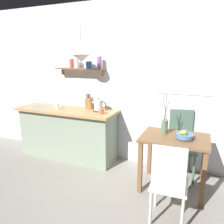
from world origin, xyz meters
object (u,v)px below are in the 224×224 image
(electric_kettle, at_px, (99,106))
(coffee_mug_spare, at_px, (101,111))
(knife_block, at_px, (89,103))
(coffee_mug_by_sink, at_px, (58,106))
(dining_chair_far, at_px, (181,141))
(pendant_lamp, at_px, (81,58))
(dining_chair_near, at_px, (169,182))
(dining_table, at_px, (174,147))
(twig_vase, at_px, (165,126))
(fruit_bowl, at_px, (184,135))

(electric_kettle, xyz_separation_m, coffee_mug_spare, (0.12, -0.16, -0.05))
(knife_block, relative_size, coffee_mug_by_sink, 2.22)
(dining_chair_far, distance_m, electric_kettle, 1.43)
(coffee_mug_spare, distance_m, pendant_lamp, 0.89)
(electric_kettle, bearing_deg, dining_chair_near, -39.14)
(dining_chair_far, distance_m, knife_block, 1.64)
(dining_table, relative_size, knife_block, 3.15)
(pendant_lamp, bearing_deg, dining_table, -7.01)
(dining_table, distance_m, twig_vase, 0.30)
(fruit_bowl, xyz_separation_m, pendant_lamp, (-1.63, 0.21, 0.98))
(coffee_mug_spare, height_order, pendant_lamp, pendant_lamp)
(dining_table, relative_size, coffee_mug_spare, 7.64)
(twig_vase, height_order, coffee_mug_by_sink, twig_vase)
(fruit_bowl, relative_size, coffee_mug_by_sink, 1.84)
(dining_table, xyz_separation_m, pendant_lamp, (-1.51, 0.19, 1.17))
(dining_chair_near, bearing_deg, coffee_mug_by_sink, 154.75)
(knife_block, bearing_deg, dining_table, -16.38)
(electric_kettle, bearing_deg, twig_vase, -13.63)
(dining_table, xyz_separation_m, dining_chair_far, (0.05, 0.42, -0.06))
(dining_chair_far, height_order, coffee_mug_spare, dining_chair_far)
(dining_chair_near, bearing_deg, pendant_lamp, 149.17)
(dining_table, relative_size, dining_chair_near, 0.93)
(knife_block, relative_size, coffee_mug_spare, 2.43)
(dining_table, bearing_deg, fruit_bowl, -9.30)
(knife_block, bearing_deg, coffee_mug_spare, -35.71)
(coffee_mug_by_sink, bearing_deg, fruit_bowl, -7.09)
(coffee_mug_by_sink, distance_m, pendant_lamp, 0.99)
(dining_table, height_order, fruit_bowl, fruit_bowl)
(dining_table, xyz_separation_m, fruit_bowl, (0.12, -0.02, 0.19))
(dining_table, distance_m, dining_chair_far, 0.43)
(dining_table, height_order, dining_chair_far, dining_chair_far)
(dining_chair_far, bearing_deg, coffee_mug_spare, -169.86)
(fruit_bowl, relative_size, electric_kettle, 0.92)
(dining_table, bearing_deg, twig_vase, 153.45)
(dining_chair_near, bearing_deg, coffee_mug_spare, 142.51)
(dining_chair_near, relative_size, fruit_bowl, 4.10)
(knife_block, xyz_separation_m, coffee_mug_spare, (0.35, -0.25, -0.06))
(dining_chair_far, relative_size, pendant_lamp, 1.74)
(electric_kettle, bearing_deg, pendant_lamp, -139.94)
(dining_table, bearing_deg, electric_kettle, 164.71)
(dining_table, height_order, coffee_mug_spare, coffee_mug_spare)
(dining_chair_far, distance_m, fruit_bowl, 0.51)
(fruit_bowl, xyz_separation_m, knife_block, (-1.65, 0.47, 0.21))
(dining_chair_near, relative_size, twig_vase, 1.68)
(coffee_mug_spare, bearing_deg, pendant_lamp, -177.52)
(dining_chair_near, distance_m, pendant_lamp, 2.21)
(twig_vase, relative_size, pendant_lamp, 0.96)
(electric_kettle, distance_m, pendant_lamp, 0.82)
(dining_table, xyz_separation_m, knife_block, (-1.53, 0.45, 0.40))
(dining_chair_far, bearing_deg, dining_table, -96.22)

